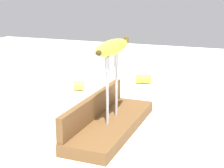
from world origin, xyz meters
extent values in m
plane|color=white|center=(0.00, 0.00, 0.00)|extent=(3.00, 3.00, 0.00)
cube|color=brown|center=(0.00, 0.00, 0.02)|extent=(0.39, 0.12, 0.03)
cube|color=brown|center=(0.00, 0.05, 0.06)|extent=(0.38, 0.02, 0.06)
cylinder|color=#B2B2B7|center=(-0.03, 0.00, 0.10)|extent=(0.01, 0.01, 0.14)
cube|color=#B2B2B7|center=(-0.03, 0.00, 0.19)|extent=(0.03, 0.01, 0.04)
cylinder|color=#B2B2B7|center=(0.03, 0.00, 0.10)|extent=(0.01, 0.01, 0.14)
cube|color=#B2B2B7|center=(0.03, 0.00, 0.19)|extent=(0.03, 0.01, 0.04)
ellipsoid|color=#B2C138|center=(0.00, 0.00, 0.23)|extent=(0.18, 0.05, 0.04)
cylinder|color=brown|center=(0.08, -0.01, 0.24)|extent=(0.01, 0.01, 0.02)
sphere|color=#3F2D19|center=(-0.09, 0.00, 0.23)|extent=(0.01, 0.01, 0.01)
cylinder|color=#B2C138|center=(0.50, 0.06, 0.02)|extent=(0.05, 0.07, 0.04)
cylinder|color=beige|center=(0.49, 0.09, 0.02)|extent=(0.03, 0.01, 0.03)
cylinder|color=#DBD147|center=(0.32, 0.26, 0.02)|extent=(0.05, 0.05, 0.04)
cylinder|color=beige|center=(0.31, 0.28, 0.02)|extent=(0.03, 0.01, 0.03)
camera|label=1|loc=(-0.82, -0.32, 0.37)|focal=55.59mm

